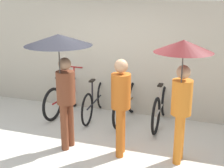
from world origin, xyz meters
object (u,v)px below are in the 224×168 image
Objects in this scene: parked_bicycle_1 at (95,100)px; parked_bicycle_2 at (127,103)px; pedestrian_trailing at (183,72)px; pedestrian_leading at (61,58)px; parked_bicycle_0 at (64,97)px; pedestrian_center at (121,101)px; parked_bicycle_3 at (161,106)px.

parked_bicycle_1 is 1.03× the size of parked_bicycle_2.
pedestrian_trailing reaches higher than parked_bicycle_2.
pedestrian_leading is at bearing 8.96° from pedestrian_trailing.
parked_bicycle_2 is at bearing -45.24° from pedestrian_trailing.
parked_bicycle_0 is at bearing -23.42° from pedestrian_trailing.
pedestrian_trailing reaches higher than pedestrian_center.
pedestrian_trailing is at bearing -160.01° from parked_bicycle_3.
parked_bicycle_1 is 1.07× the size of pedestrian_center.
parked_bicycle_0 is 2.35m from pedestrian_center.
parked_bicycle_2 is 2.16m from pedestrian_leading.
pedestrian_center is at bearing -148.98° from parked_bicycle_1.
pedestrian_leading is 1.01× the size of pedestrian_trailing.
pedestrian_center is (1.06, -1.48, 0.60)m from parked_bicycle_1.
parked_bicycle_0 is 2.19m from parked_bicycle_3.
parked_bicycle_3 is at bearing -85.91° from parked_bicycle_2.
parked_bicycle_0 is 2.18m from pedestrian_leading.
parked_bicycle_1 is 0.73m from parked_bicycle_2.
pedestrian_trailing is (1.92, 0.18, -0.12)m from pedestrian_leading.
parked_bicycle_3 is 1.96m from pedestrian_trailing.
pedestrian_leading reaches higher than pedestrian_center.
pedestrian_trailing is at bearing -113.34° from parked_bicycle_0.
parked_bicycle_1 is at bearing 91.14° from parked_bicycle_3.
parked_bicycle_2 is at bearing -83.59° from parked_bicycle_0.
pedestrian_center is at bearing -124.65° from parked_bicycle_0.
pedestrian_trailing is at bearing -166.80° from pedestrian_leading.
pedestrian_leading is (-0.64, -1.65, 1.25)m from parked_bicycle_2.
parked_bicycle_3 is at bearing -113.04° from pedestrian_center.
pedestrian_center reaches higher than parked_bicycle_1.
pedestrian_center is at bearing 4.56° from pedestrian_trailing.
pedestrian_center is (0.33, -1.48, 0.58)m from parked_bicycle_2.
parked_bicycle_2 is 0.73m from parked_bicycle_3.
parked_bicycle_0 is 0.95× the size of parked_bicycle_3.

